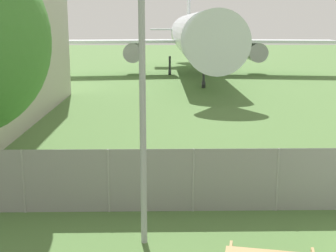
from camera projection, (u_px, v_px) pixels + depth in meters
The scene contains 3 objects.
perimeter_fence at pixel (193, 180), 14.06m from camera, with size 56.07×0.07×1.97m.
airplane at pixel (196, 36), 49.71m from camera, with size 30.34×38.43×13.43m.
light_mast at pixel (142, 49), 11.17m from camera, with size 0.44×0.44×8.25m.
Camera 1 is at (-1.02, -2.76, 5.62)m, focal length 50.00 mm.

